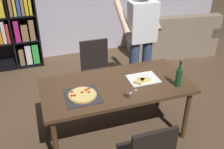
# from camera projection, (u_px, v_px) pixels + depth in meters

# --- Properties ---
(ground_plane) EXTENTS (12.00, 12.00, 0.00)m
(ground_plane) POSITION_uv_depth(u_px,v_px,m) (116.00, 132.00, 3.45)
(ground_plane) COLOR brown
(dining_table) EXTENTS (1.74, 0.85, 0.75)m
(dining_table) POSITION_uv_depth(u_px,v_px,m) (116.00, 90.00, 3.11)
(dining_table) COLOR #4C331E
(dining_table) RESTS_ON ground_plane
(chair_far_side) EXTENTS (0.42, 0.42, 0.90)m
(chair_far_side) POSITION_uv_depth(u_px,v_px,m) (96.00, 67.00, 3.94)
(chair_far_side) COLOR black
(chair_far_side) RESTS_ON ground_plane
(couch) EXTENTS (1.80, 1.07, 0.85)m
(couch) POSITION_uv_depth(u_px,v_px,m) (171.00, 38.00, 5.44)
(couch) COLOR gray
(couch) RESTS_ON ground_plane
(person_serving_pizza) EXTENTS (0.55, 0.54, 1.75)m
(person_serving_pizza) POSITION_uv_depth(u_px,v_px,m) (141.00, 37.00, 3.68)
(person_serving_pizza) COLOR #38476B
(person_serving_pizza) RESTS_ON ground_plane
(pepperoni_pizza_on_tray) EXTENTS (0.37, 0.37, 0.04)m
(pepperoni_pizza_on_tray) POSITION_uv_depth(u_px,v_px,m) (82.00, 95.00, 2.85)
(pepperoni_pizza_on_tray) COLOR #2D2D33
(pepperoni_pizza_on_tray) RESTS_ON dining_table
(pizza_slices_on_towel) EXTENTS (0.36, 0.28, 0.03)m
(pizza_slices_on_towel) POSITION_uv_depth(u_px,v_px,m) (142.00, 79.00, 3.15)
(pizza_slices_on_towel) COLOR white
(pizza_slices_on_towel) RESTS_ON dining_table
(wine_bottle) EXTENTS (0.07, 0.07, 0.32)m
(wine_bottle) POSITION_uv_depth(u_px,v_px,m) (179.00, 77.00, 2.99)
(wine_bottle) COLOR #194723
(wine_bottle) RESTS_ON dining_table
(kitchen_scissors) EXTENTS (0.20, 0.13, 0.01)m
(kitchen_scissors) POSITION_uv_depth(u_px,v_px,m) (129.00, 94.00, 2.89)
(kitchen_scissors) COLOR silver
(kitchen_scissors) RESTS_ON dining_table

